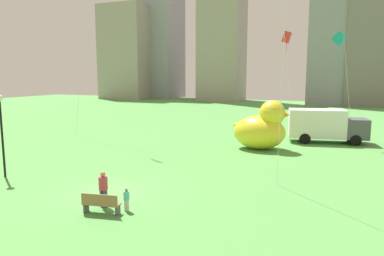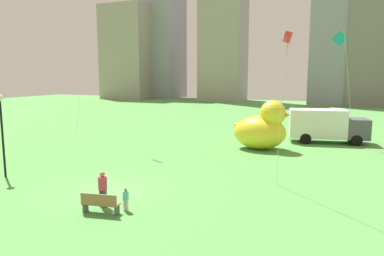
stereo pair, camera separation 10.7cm
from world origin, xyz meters
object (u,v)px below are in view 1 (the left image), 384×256
Objects in this scene: person_child at (126,198)px; kite_red at (287,38)px; lamppost at (1,119)px; park_bench at (101,203)px; giant_inflatable_duck at (261,128)px; person_adult at (103,187)px; box_truck at (325,126)px; kite_teal at (339,43)px.

kite_red reaches higher than person_child.
lamppost reaches higher than person_child.
giant_inflatable_duck is (3.14, 16.00, 1.17)m from park_bench.
person_child is at bearing -98.79° from giant_inflatable_duck.
giant_inflatable_duck is at bearing 76.82° from person_adult.
person_child is at bearing -108.47° from box_truck.
kite_red reaches higher than giant_inflatable_duck.
lamppost is at bearing -130.80° from box_truck.
giant_inflatable_duck is at bearing 49.47° from lamppost.
box_truck is at bearing 48.48° from giant_inflatable_duck.
park_bench is 0.35× the size of lamppost.
park_bench is at bearing -96.99° from kite_red.
box_truck is 6.98m from kite_teal.
park_bench is 16.35m from giant_inflatable_duck.
person_adult is 0.34× the size of lamppost.
lamppost is at bearing 164.24° from park_bench.
kite_red is (2.43, 25.48, 8.93)m from person_child.
person_child is at bearing 43.02° from park_bench.
person_adult is at bearing -98.14° from kite_red.
kite_teal is (8.74, 19.96, 7.51)m from person_adult.
kite_red is 1.09× the size of kite_teal.
giant_inflatable_duck is at bearing 81.21° from person_child.
box_truck reaches higher than person_adult.
person_adult is 21.73m from box_truck.
park_bench is 0.96m from person_adult.
box_truck reaches higher than person_child.
kite_teal is at bearing 68.15° from park_bench.
lamppost is at bearing -116.18° from kite_red.
lamppost is at bearing 168.54° from person_adult.
kite_red reaches higher than kite_teal.
box_truck is (7.97, 20.21, 0.57)m from person_adult.
kite_teal is at bearing 42.43° from giant_inflatable_duck.
lamppost is at bearing -132.51° from kite_teal.
kite_teal is (0.77, -0.25, 6.94)m from box_truck.
lamppost is 0.50× the size of kite_teal.
kite_red reaches higher than person_adult.
lamppost is (-9.28, 1.66, 2.75)m from person_child.
person_child is at bearing -95.45° from kite_red.
box_truck is at bearing 68.48° from person_adult.
park_bench is at bearing -109.78° from box_truck.
person_child is 0.22× the size of lamppost.
giant_inflatable_duck is 0.46× the size of kite_red.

